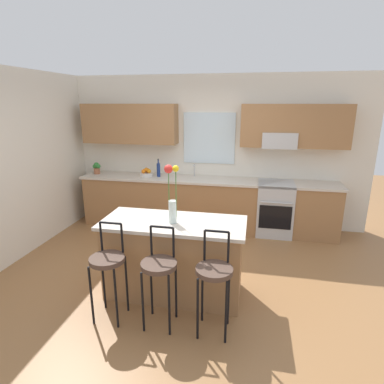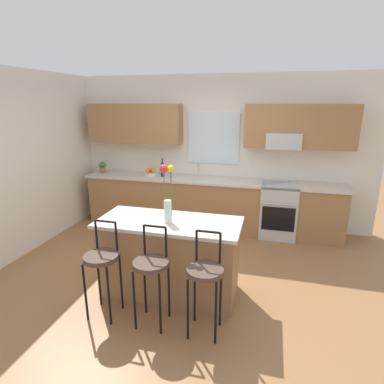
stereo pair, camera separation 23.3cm
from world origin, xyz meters
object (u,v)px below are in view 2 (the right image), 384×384
Objects in this scene: bar_stool_middle at (151,268)px; bar_stool_far at (205,275)px; bar_stool_near at (102,261)px; bottle_olive_oil at (163,169)px; potted_plant_small at (103,167)px; oven_range at (278,210)px; fruit_bowl_oranges at (151,173)px; flower_vase at (167,196)px; kitchen_island at (170,257)px.

bar_stool_far is at bearing 0.00° from bar_stool_middle.
bar_stool_near is 3.18× the size of bottle_olive_oil.
bottle_olive_oil reaches higher than potted_plant_small.
fruit_bowl_oranges is (-2.32, 0.03, 0.52)m from oven_range.
bar_stool_middle is 4.74× the size of potted_plant_small.
bar_stool_far is 3.74m from potted_plant_small.
bar_stool_far is (1.10, 0.00, 0.00)m from bar_stool_near.
bar_stool_middle is at bearing -52.76° from potted_plant_small.
bar_stool_far is at bearing -46.01° from potted_plant_small.
flower_vase is at bearing 135.93° from bar_stool_far.
bar_stool_near and bar_stool_middle have the same top height.
bar_stool_far is 4.34× the size of fruit_bowl_oranges.
bar_stool_near is (-1.81, -2.65, 0.18)m from oven_range.
flower_vase is at bearing -63.84° from fruit_bowl_oranges.
potted_plant_small is at bearing 133.49° from flower_vase.
bar_stool_middle is 0.80m from flower_vase.
bar_stool_near is 2.72m from bottle_olive_oil.
flower_vase is 3.00× the size of potted_plant_small.
bar_stool_near is 1.00× the size of bar_stool_middle.
bottle_olive_oil is 1.49× the size of potted_plant_small.
oven_range is at bearing -0.68° from bottle_olive_oil.
bar_stool_near is 0.97m from flower_vase.
flower_vase reaches higher than oven_range.
kitchen_island is 7.49× the size of potted_plant_small.
bar_stool_near reaches higher than oven_range.
kitchen_island is 6.85× the size of fruit_bowl_oranges.
bottle_olive_oil reaches higher than fruit_bowl_oranges.
bar_stool_far reaches higher than oven_range.
bottle_olive_oil is at bearing 95.79° from bar_stool_near.
bar_stool_middle is at bearing -90.04° from flower_vase.
oven_range is 0.88× the size of bar_stool_near.
bar_stool_middle is 3.39m from potted_plant_small.
bar_stool_middle is 2.83m from bottle_olive_oil.
potted_plant_small is (-2.59, 2.68, 0.40)m from bar_stool_far.
oven_range is at bearing 59.34° from flower_vase.
bar_stool_middle is at bearing 180.00° from bar_stool_far.
oven_range is at bearing -0.72° from fruit_bowl_oranges.
kitchen_island is 1.58× the size of bar_stool_far.
bottle_olive_oil is (-2.08, 0.02, 0.59)m from oven_range.
flower_vase is at bearing 89.96° from bar_stool_middle.
oven_range is at bearing 55.73° from bar_stool_near.
kitchen_island is at bearing -68.68° from bottle_olive_oil.
oven_range is 1.39× the size of flower_vase.
oven_range is 3.35m from potted_plant_small.
kitchen_island is at bearing 133.84° from bar_stool_far.
fruit_bowl_oranges reaches higher than bar_stool_near.
potted_plant_small reaches higher than bar_stool_middle.
bar_stool_near is at bearing -135.97° from flower_vase.
fruit_bowl_oranges is at bearing 111.49° from bar_stool_middle.
flower_vase reaches higher than bar_stool_far.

